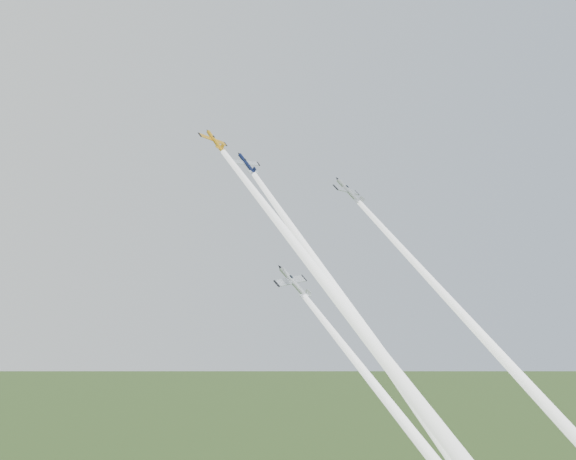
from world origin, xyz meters
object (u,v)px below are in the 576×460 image
object	(u,v)px
plane_navy	(246,163)
plane_silver_low	(294,282)
plane_silver_right	(349,191)
plane_yellow	(215,140)

from	to	relation	value
plane_navy	plane_silver_low	distance (m)	24.95
plane_silver_right	plane_silver_low	world-z (taller)	plane_silver_right
plane_yellow	plane_silver_right	size ratio (longest dim) A/B	0.77
plane_yellow	plane_silver_right	bearing A→B (deg)	-22.29
plane_silver_low	plane_silver_right	bearing A→B (deg)	-2.04
plane_navy	plane_silver_low	world-z (taller)	plane_navy
plane_yellow	plane_silver_low	distance (m)	28.85
plane_yellow	plane_silver_low	bearing A→B (deg)	-55.46
plane_yellow	plane_silver_low	xyz separation A→B (m)	(11.35, -8.26, -25.20)
plane_silver_right	plane_silver_low	bearing A→B (deg)	177.48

